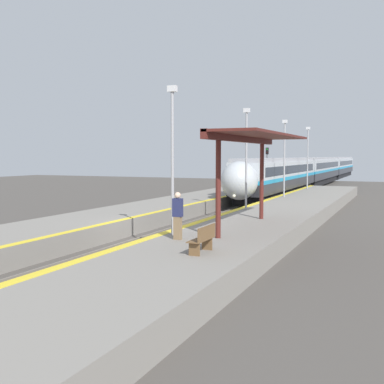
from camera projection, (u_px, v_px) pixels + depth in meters
ground_plane at (150, 242)px, 22.32m from camera, size 120.00×120.00×0.00m
rail_left at (137, 239)px, 22.60m from camera, size 0.08×90.00×0.15m
rail_right at (164, 242)px, 22.03m from camera, size 0.08×90.00×0.15m
train at (317, 169)px, 64.83m from camera, size 2.75×70.16×3.80m
platform_right at (233, 239)px, 20.66m from camera, size 4.77×64.00×0.89m
platform_left at (82, 228)px, 23.84m from camera, size 4.40×64.00×0.89m
platform_bench at (203, 239)px, 15.43m from camera, size 0.44×1.41×0.89m
person_waiting at (178, 215)px, 17.89m from camera, size 0.36×0.23×1.78m
railway_signal at (267, 166)px, 50.74m from camera, size 0.28×0.28×4.87m
lamppost_near at (172, 151)px, 18.83m from camera, size 0.36×0.20×5.84m
lamppost_mid at (246, 152)px, 27.68m from camera, size 0.36×0.20×5.84m
lamppost_far at (284, 153)px, 36.53m from camera, size 0.36×0.20×5.84m
lamppost_farthest at (308, 154)px, 45.38m from camera, size 0.36×0.20×5.84m
station_canopy at (256, 141)px, 20.58m from camera, size 2.02×9.09×4.07m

